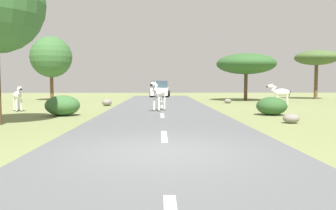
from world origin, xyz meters
TOP-DOWN VIEW (x-y plane):
  - ground_plane at (0.00, 0.00)m, footprint 90.00×90.00m
  - road at (0.08, 0.00)m, footprint 6.00×64.00m
  - lane_markings at (0.08, -1.00)m, footprint 0.16×56.00m
  - zebra_0 at (-0.10, 10.60)m, footprint 0.96×1.62m
  - zebra_1 at (8.03, 14.70)m, footprint 1.61×0.53m
  - zebra_2 at (-7.86, 11.14)m, footprint 1.03×1.33m
  - car_0 at (0.02, 29.00)m, footprint 2.24×4.44m
  - tree_0 at (-9.68, 22.68)m, footprint 3.64×3.64m
  - tree_1 at (15.07, 24.49)m, footprint 4.09×4.09m
  - tree_2 at (7.54, 21.77)m, footprint 5.17×5.17m
  - bush_1 at (-4.68, 8.56)m, footprint 1.63×1.47m
  - bush_2 at (5.40, 8.62)m, footprint 1.48×1.33m
  - rock_0 at (8.86, 17.44)m, footprint 0.78×0.64m
  - rock_1 at (-3.65, 15.39)m, footprint 0.65×0.68m
  - rock_2 at (5.06, 5.36)m, footprint 0.63×0.55m
  - rock_3 at (5.19, 18.01)m, footprint 0.56×0.48m

SIDE VIEW (x-z plane):
  - ground_plane at x=0.00m, z-range 0.00..0.00m
  - road at x=0.08m, z-range 0.00..0.05m
  - lane_markings at x=0.08m, z-range 0.05..0.06m
  - rock_3 at x=5.19m, z-range 0.00..0.34m
  - rock_2 at x=5.06m, z-range 0.00..0.37m
  - rock_0 at x=8.86m, z-range 0.00..0.42m
  - rock_1 at x=-3.65m, z-range 0.00..0.46m
  - bush_2 at x=5.40m, z-range 0.00..0.89m
  - bush_1 at x=-4.68m, z-range 0.00..0.98m
  - zebra_2 at x=-7.86m, z-range 0.14..1.55m
  - car_0 at x=0.02m, z-range -0.02..1.72m
  - zebra_1 at x=8.03m, z-range 0.15..1.67m
  - zebra_0 at x=-0.10m, z-range 0.21..1.83m
  - tree_2 at x=7.54m, z-range 1.15..5.28m
  - tree_0 at x=-9.68m, z-range 1.01..6.70m
  - tree_1 at x=15.07m, z-range 1.60..6.30m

